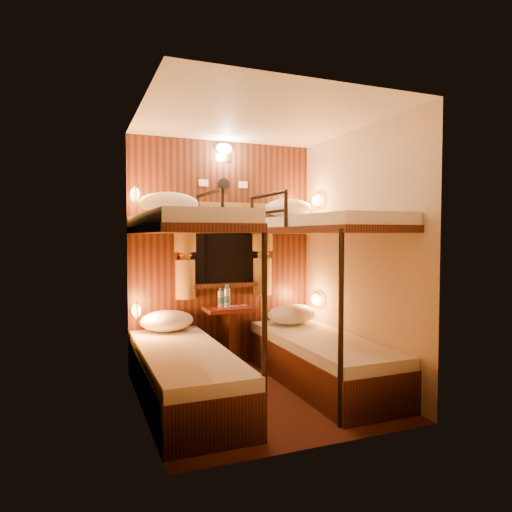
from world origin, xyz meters
name	(u,v)px	position (x,y,z in m)	size (l,w,h in m)	color
floor	(259,395)	(0.00, 0.00, 0.00)	(2.10, 2.10, 0.00)	#3B1A10
ceiling	(259,118)	(0.00, 0.00, 2.40)	(2.10, 2.10, 0.00)	silver
wall_back	(223,254)	(0.00, 1.05, 1.20)	(2.40, 2.40, 0.00)	#C6B293
wall_front	(320,266)	(0.00, -1.05, 1.20)	(2.40, 2.40, 0.00)	#C6B293
wall_left	(141,261)	(-1.00, 0.00, 1.20)	(2.40, 2.40, 0.00)	#C6B293
wall_right	(357,257)	(1.00, 0.00, 1.20)	(2.40, 2.40, 0.00)	#C6B293
back_panel	(223,254)	(0.00, 1.04, 1.20)	(2.00, 0.03, 2.40)	black
bunk_left	(184,337)	(-0.65, 0.07, 0.56)	(0.72, 1.90, 1.82)	black
bunk_right	(321,325)	(0.65, 0.07, 0.56)	(0.72, 1.90, 1.82)	black
window	(224,256)	(0.00, 1.00, 1.18)	(1.00, 0.12, 0.79)	black
curtains	(225,248)	(0.00, 0.97, 1.26)	(1.10, 0.22, 1.00)	olive
back_fixtures	(224,155)	(0.00, 1.00, 2.25)	(0.54, 0.09, 0.48)	black
reading_lamps	(233,251)	(0.00, 0.70, 1.24)	(2.00, 0.20, 1.25)	orange
table	(229,330)	(0.00, 0.85, 0.41)	(0.50, 0.34, 0.66)	maroon
bottle_left	(221,299)	(-0.09, 0.84, 0.74)	(0.06, 0.06, 0.21)	#99BFE5
bottle_right	(227,298)	(-0.03, 0.81, 0.76)	(0.07, 0.07, 0.24)	#99BFE5
sachet_a	(235,306)	(0.08, 0.89, 0.65)	(0.09, 0.07, 0.01)	silver
sachet_b	(243,305)	(0.19, 0.93, 0.65)	(0.07, 0.05, 0.01)	silver
pillow_lower_left	(167,321)	(-0.65, 0.83, 0.56)	(0.52, 0.37, 0.21)	silver
pillow_lower_right	(292,314)	(0.65, 0.69, 0.56)	(0.54, 0.38, 0.21)	silver
pillow_upper_left	(169,204)	(-0.65, 0.66, 1.70)	(0.56, 0.40, 0.22)	silver
pillow_upper_right	(288,208)	(0.65, 0.78, 1.69)	(0.52, 0.37, 0.21)	silver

